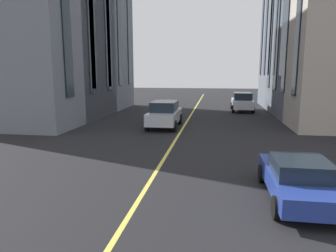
% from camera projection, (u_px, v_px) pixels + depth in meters
% --- Properties ---
extents(lane_centre_line, '(80.00, 0.16, 0.01)m').
position_uv_depth(lane_centre_line, '(171.00, 148.00, 16.31)').
color(lane_centre_line, '#D8C64C').
rests_on(lane_centre_line, ground_plane).
extents(car_blue_parked_a, '(4.40, 1.95, 1.37)m').
position_uv_depth(car_blue_parked_a, '(298.00, 179.00, 9.54)').
color(car_blue_parked_a, navy).
rests_on(car_blue_parked_a, ground_plane).
extents(car_white_parked_b, '(4.70, 2.14, 1.88)m').
position_uv_depth(car_white_parked_b, '(242.00, 102.00, 31.34)').
color(car_white_parked_b, silver).
rests_on(car_white_parked_b, ground_plane).
extents(car_silver_oncoming, '(4.70, 2.14, 1.88)m').
position_uv_depth(car_silver_oncoming, '(165.00, 114.00, 22.20)').
color(car_silver_oncoming, '#B7BABF').
rests_on(car_silver_oncoming, ground_plane).
extents(building_left_near, '(13.96, 13.11, 18.67)m').
position_uv_depth(building_left_near, '(48.00, 15.00, 29.80)').
color(building_left_near, slate).
rests_on(building_left_near, ground_plane).
extents(building_left_far, '(11.96, 8.51, 16.30)m').
position_uv_depth(building_left_far, '(39.00, 18.00, 24.34)').
color(building_left_far, slate).
rests_on(building_left_far, ground_plane).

